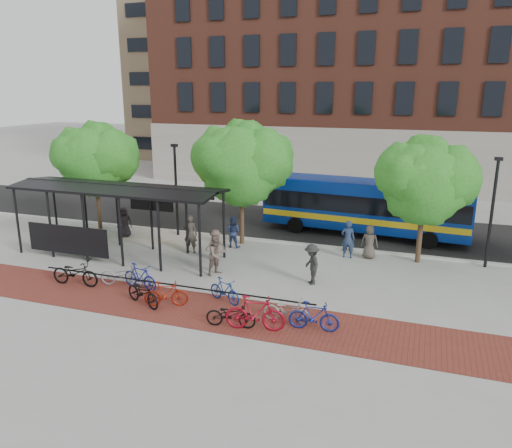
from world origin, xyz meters
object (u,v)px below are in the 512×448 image
(tree_b, at_px, (243,160))
(pedestrian_2, at_px, (233,232))
(bike_4, at_px, (143,293))
(pedestrian_1, at_px, (190,234))
(pedestrian_7, at_px, (348,239))
(bus, at_px, (365,204))
(lamp_post_right, at_px, (492,210))
(pedestrian_6, at_px, (370,242))
(bike_3, at_px, (140,277))
(bike_5, at_px, (166,294))
(tree_c, at_px, (427,178))
(bike_11, at_px, (314,316))
(pedestrian_3, at_px, (216,246))
(bike_8, at_px, (231,315))
(lamp_post_left, at_px, (176,187))
(pedestrian_9, at_px, (312,264))
(bus_shelter, at_px, (115,196))
(bike_0, at_px, (75,273))
(bike_2, at_px, (122,274))
(bike_7, at_px, (225,290))
(bike_9, at_px, (255,313))
(tree_a, at_px, (96,157))
(bike_10, at_px, (287,310))
(pedestrian_0, at_px, (125,222))

(tree_b, bearing_deg, pedestrian_2, -110.76)
(bike_4, relative_size, pedestrian_1, 0.98)
(pedestrian_7, bearing_deg, bus, -97.54)
(lamp_post_right, xyz_separation_m, pedestrian_6, (-5.28, -0.52, -1.91))
(bike_3, distance_m, bike_5, 2.17)
(tree_c, distance_m, pedestrian_6, 4.00)
(tree_b, relative_size, bike_11, 3.68)
(tree_c, xyz_separation_m, bike_11, (-3.24, -8.54, -3.53))
(pedestrian_3, height_order, pedestrian_6, pedestrian_6)
(lamp_post_right, relative_size, bike_8, 2.90)
(lamp_post_left, relative_size, pedestrian_9, 2.92)
(bus, bearing_deg, bus_shelter, -140.57)
(bike_0, distance_m, bike_5, 4.67)
(bus_shelter, distance_m, bike_2, 4.91)
(tree_b, height_order, pedestrian_3, tree_b)
(pedestrian_2, bearing_deg, tree_b, -110.64)
(bus_shelter, xyz_separation_m, tree_c, (14.22, 3.83, 1.06))
(tree_b, height_order, lamp_post_right, tree_b)
(tree_c, bearing_deg, bike_8, -123.10)
(bike_7, bearing_deg, pedestrian_7, -4.10)
(tree_b, distance_m, bike_3, 8.50)
(tree_b, bearing_deg, bike_3, -104.22)
(bike_9, bearing_deg, bike_7, 36.96)
(tree_a, bearing_deg, lamp_post_left, 2.92)
(tree_c, bearing_deg, bus_shelter, -164.94)
(bike_2, relative_size, pedestrian_1, 0.99)
(bus_shelter, height_order, bike_8, bus_shelter)
(tree_c, xyz_separation_m, bike_9, (-5.15, -9.18, -3.43))
(bike_10, relative_size, pedestrian_9, 0.98)
(bus, height_order, bike_4, bus)
(lamp_post_right, distance_m, bike_9, 12.58)
(pedestrian_2, bearing_deg, bike_2, 69.40)
(pedestrian_9, bearing_deg, pedestrian_3, -136.64)
(bike_8, height_order, pedestrian_9, pedestrian_9)
(bike_2, height_order, pedestrian_6, pedestrian_6)
(bike_8, relative_size, pedestrian_2, 1.07)
(pedestrian_3, bearing_deg, pedestrian_2, 89.37)
(bike_10, bearing_deg, tree_a, 60.26)
(bus, relative_size, pedestrian_9, 6.60)
(tree_b, relative_size, bike_2, 3.33)
(tree_c, distance_m, bike_11, 9.79)
(bus_shelter, bearing_deg, bike_9, -30.52)
(bus_shelter, height_order, bike_10, bus_shelter)
(pedestrian_0, bearing_deg, bike_2, -76.83)
(bike_3, distance_m, pedestrian_0, 7.99)
(bike_11, bearing_deg, bike_10, 68.91)
(tree_a, distance_m, bike_7, 13.73)
(pedestrian_9, bearing_deg, pedestrian_6, 122.74)
(bike_0, bearing_deg, bike_11, -96.98)
(pedestrian_0, height_order, pedestrian_1, pedestrian_1)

